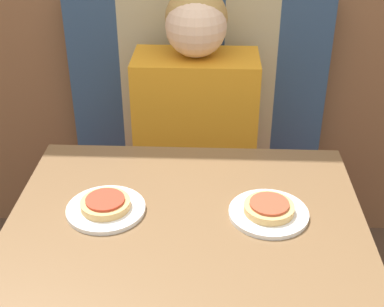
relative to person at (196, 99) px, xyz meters
The scene contains 8 objects.
booth_seat 0.57m from the person, 90.00° to the right, with size 1.00×0.53×0.42m.
booth_backrest 0.23m from the person, 90.00° to the left, with size 1.00×0.07×0.67m.
dining_table 0.65m from the person, 90.00° to the right, with size 0.90×0.68×0.75m.
person is the anchor object (origin of this frame).
plate_left 0.67m from the person, 108.03° to the right, with size 0.20×0.20×0.01m.
plate_right 0.67m from the person, 71.97° to the right, with size 0.20×0.20×0.01m.
pizza_left 0.67m from the person, 108.03° to the right, with size 0.13×0.13×0.03m.
pizza_right 0.67m from the person, 71.97° to the right, with size 0.13×0.13×0.03m.
Camera 1 is at (0.06, -1.10, 1.57)m, focal length 50.00 mm.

